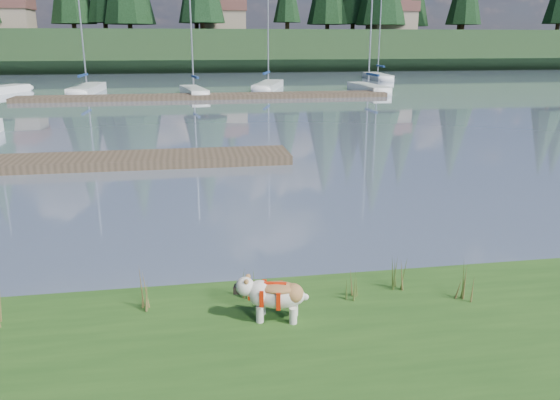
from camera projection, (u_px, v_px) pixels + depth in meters
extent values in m
plane|color=gray|center=(178.00, 99.00, 38.29)|extent=(200.00, 200.00, 0.00)
cube|color=#1A3118|center=(181.00, 51.00, 78.26)|extent=(200.00, 20.00, 5.00)
cylinder|color=silver|center=(260.00, 314.00, 7.30)|extent=(0.11, 0.11, 0.22)
cylinder|color=silver|center=(262.00, 306.00, 7.52)|extent=(0.11, 0.11, 0.22)
cylinder|color=silver|center=(293.00, 316.00, 7.27)|extent=(0.11, 0.11, 0.22)
cylinder|color=silver|center=(294.00, 308.00, 7.48)|extent=(0.11, 0.11, 0.22)
ellipsoid|color=silver|center=(278.00, 295.00, 7.33)|extent=(0.81, 0.54, 0.35)
ellipsoid|color=#A46E3D|center=(278.00, 288.00, 7.29)|extent=(0.58, 0.46, 0.12)
ellipsoid|color=silver|center=(245.00, 286.00, 7.33)|extent=(0.32, 0.32, 0.26)
cube|color=black|center=(237.00, 289.00, 7.35)|extent=(0.11, 0.14, 0.10)
cube|color=#4C3D2C|center=(46.00, 163.00, 17.74)|extent=(16.00, 2.00, 0.30)
cube|color=#4C3D2C|center=(207.00, 96.00, 38.56)|extent=(26.00, 2.20, 0.30)
ellipsoid|color=white|center=(23.00, 88.00, 44.26)|extent=(2.16, 2.33, 0.70)
cube|color=white|center=(87.00, 90.00, 42.77)|extent=(1.96, 7.18, 0.70)
ellipsoid|color=white|center=(97.00, 86.00, 46.16)|extent=(1.64, 2.01, 0.70)
cylinder|color=silver|center=(79.00, 7.00, 41.04)|extent=(0.12, 0.12, 11.10)
cube|color=navy|center=(83.00, 75.00, 41.52)|extent=(0.34, 2.83, 0.20)
cube|color=white|center=(194.00, 92.00, 40.73)|extent=(2.17, 5.83, 0.70)
ellipsoid|color=white|center=(188.00, 89.00, 43.32)|extent=(1.47, 1.73, 0.70)
cylinder|color=silver|center=(191.00, 21.00, 39.30)|extent=(0.12, 0.12, 8.97)
cube|color=navy|center=(195.00, 77.00, 39.69)|extent=(0.55, 2.27, 0.20)
cube|color=white|center=(268.00, 87.00, 45.82)|extent=(3.64, 7.22, 0.70)
ellipsoid|color=white|center=(275.00, 83.00, 49.18)|extent=(2.05, 2.30, 0.70)
cylinder|color=silver|center=(268.00, 11.00, 44.12)|extent=(0.12, 0.12, 10.86)
cube|color=navy|center=(266.00, 73.00, 44.57)|extent=(1.03, 2.74, 0.20)
cube|color=white|center=(368.00, 89.00, 43.53)|extent=(1.63, 6.42, 0.70)
ellipsoid|color=white|center=(355.00, 86.00, 46.53)|extent=(1.44, 1.78, 0.70)
cylinder|color=silver|center=(371.00, 16.00, 41.98)|extent=(0.12, 0.12, 9.83)
cube|color=navy|center=(373.00, 75.00, 42.38)|extent=(0.27, 2.54, 0.20)
cube|color=white|center=(378.00, 77.00, 57.31)|extent=(2.14, 7.05, 0.70)
ellipsoid|color=white|center=(370.00, 75.00, 60.63)|extent=(1.67, 2.01, 0.70)
cylinder|color=silver|center=(380.00, 20.00, 55.68)|extent=(0.12, 0.12, 10.36)
cube|color=navy|center=(380.00, 66.00, 56.07)|extent=(0.43, 2.77, 0.20)
cone|color=#475B23|center=(139.00, 290.00, 7.61)|extent=(0.03, 0.03, 0.59)
cone|color=brown|center=(147.00, 295.00, 7.58)|extent=(0.03, 0.03, 0.47)
cone|color=#475B23|center=(144.00, 286.00, 7.64)|extent=(0.03, 0.03, 0.65)
cone|color=brown|center=(150.00, 295.00, 7.63)|extent=(0.03, 0.03, 0.41)
cone|color=#475B23|center=(141.00, 294.00, 7.55)|extent=(0.03, 0.03, 0.53)
cone|color=#475B23|center=(244.00, 283.00, 8.04)|extent=(0.03, 0.03, 0.41)
cone|color=brown|center=(252.00, 287.00, 8.00)|extent=(0.03, 0.03, 0.33)
cone|color=#475B23|center=(248.00, 280.00, 8.07)|extent=(0.03, 0.03, 0.45)
cone|color=brown|center=(254.00, 287.00, 8.05)|extent=(0.03, 0.03, 0.29)
cone|color=#475B23|center=(246.00, 286.00, 7.97)|extent=(0.03, 0.03, 0.37)
cone|color=#475B23|center=(394.00, 271.00, 8.23)|extent=(0.03, 0.03, 0.57)
cone|color=brown|center=(402.00, 276.00, 8.20)|extent=(0.03, 0.03, 0.46)
cone|color=#475B23|center=(397.00, 269.00, 8.26)|extent=(0.03, 0.03, 0.63)
cone|color=brown|center=(403.00, 277.00, 8.25)|extent=(0.03, 0.03, 0.40)
cone|color=#475B23|center=(397.00, 275.00, 8.17)|extent=(0.03, 0.03, 0.51)
cone|color=brown|center=(2.00, 313.00, 7.22)|extent=(0.03, 0.03, 0.34)
cone|color=#475B23|center=(347.00, 285.00, 7.98)|extent=(0.03, 0.03, 0.39)
cone|color=brown|center=(356.00, 289.00, 7.95)|extent=(0.03, 0.03, 0.31)
cone|color=#475B23|center=(351.00, 283.00, 8.02)|extent=(0.03, 0.03, 0.43)
cone|color=brown|center=(357.00, 289.00, 7.99)|extent=(0.03, 0.03, 0.27)
cone|color=#475B23|center=(350.00, 288.00, 7.92)|extent=(0.03, 0.03, 0.35)
cone|color=#475B23|center=(461.00, 281.00, 7.89)|extent=(0.03, 0.03, 0.58)
cone|color=brown|center=(470.00, 286.00, 7.86)|extent=(0.03, 0.03, 0.47)
cone|color=#475B23|center=(464.00, 278.00, 7.92)|extent=(0.03, 0.03, 0.64)
cone|color=brown|center=(471.00, 287.00, 7.91)|extent=(0.03, 0.03, 0.41)
cone|color=#475B23|center=(465.00, 285.00, 7.83)|extent=(0.03, 0.03, 0.53)
cube|color=#33281C|center=(154.00, 306.00, 8.37)|extent=(60.00, 0.50, 0.14)
cylinder|color=#382619|center=(106.00, 25.00, 74.77)|extent=(0.60, 0.60, 1.80)
cylinder|color=#382619|center=(202.00, 25.00, 71.16)|extent=(0.60, 0.60, 1.80)
cylinder|color=#382619|center=(287.00, 26.00, 76.84)|extent=(0.60, 0.60, 1.80)
cylinder|color=#382619|center=(380.00, 26.00, 77.01)|extent=(0.60, 0.60, 1.80)
cylinder|color=#382619|center=(462.00, 27.00, 82.07)|extent=(0.60, 0.60, 1.80)
cylinder|color=#382619|center=(558.00, 26.00, 80.35)|extent=(0.60, 0.60, 1.80)
cube|color=gray|center=(7.00, 20.00, 70.84)|extent=(6.00, 5.00, 2.80)
cube|color=brown|center=(5.00, 3.00, 70.24)|extent=(6.30, 5.30, 1.40)
cube|color=gray|center=(223.00, 22.00, 76.22)|extent=(6.00, 5.00, 2.80)
cube|color=brown|center=(222.00, 6.00, 75.63)|extent=(6.30, 5.30, 1.40)
cube|color=brown|center=(222.00, 0.00, 75.40)|extent=(4.20, 3.60, 0.70)
cube|color=gray|center=(391.00, 22.00, 78.14)|extent=(6.00, 5.00, 2.80)
cube|color=brown|center=(392.00, 7.00, 77.54)|extent=(6.30, 5.30, 1.40)
cube|color=brown|center=(393.00, 1.00, 77.32)|extent=(4.20, 3.60, 0.70)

